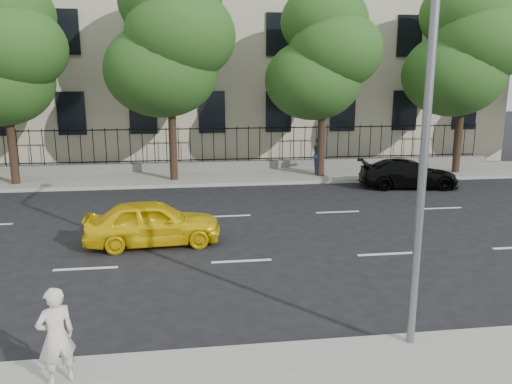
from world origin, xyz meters
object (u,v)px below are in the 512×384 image
street_light (417,52)px  black_sedan (408,174)px  yellow_taxi (153,222)px  woman_near (56,336)px

street_light → black_sedan: street_light is taller
yellow_taxi → street_light: bearing=-144.9°
street_light → black_sedan: size_ratio=1.87×
woman_near → black_sedan: bearing=-163.5°
street_light → black_sedan: bearing=64.9°
black_sedan → woman_near: bearing=146.6°
yellow_taxi → woman_near: (-0.99, -6.97, 0.27)m
yellow_taxi → black_sedan: bearing=-63.1°
black_sedan → woman_near: woman_near is taller
yellow_taxi → woman_near: woman_near is taller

